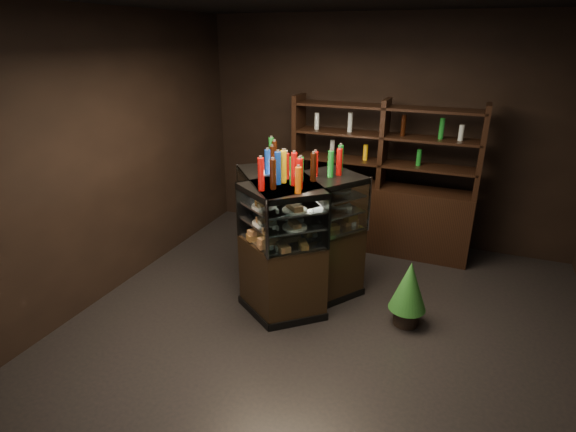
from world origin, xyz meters
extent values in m
plane|color=black|center=(0.00, 0.00, 0.00)|extent=(5.00, 5.00, 0.00)
cube|color=black|center=(0.00, 2.50, 1.50)|extent=(5.00, 0.02, 3.00)
cube|color=black|center=(0.00, -2.50, 1.50)|extent=(5.00, 0.02, 3.00)
cube|color=black|center=(-2.50, 0.00, 1.50)|extent=(0.02, 5.00, 3.00)
cube|color=black|center=(-0.42, 0.46, 0.40)|extent=(1.21, 1.36, 0.80)
cube|color=black|center=(-0.42, 0.46, 0.04)|extent=(1.25, 1.40, 0.08)
cube|color=black|center=(-0.42, 0.46, 1.34)|extent=(1.21, 1.36, 0.06)
cube|color=silver|center=(-0.42, 0.46, 0.81)|extent=(1.14, 1.29, 0.02)
cube|color=silver|center=(-0.42, 0.46, 1.00)|extent=(1.14, 1.29, 0.02)
cube|color=silver|center=(-0.42, 0.46, 1.17)|extent=(1.14, 1.29, 0.02)
cube|color=white|center=(-0.16, 0.28, 1.09)|extent=(0.71, 1.01, 0.57)
cylinder|color=silver|center=(0.19, 0.79, 1.09)|extent=(0.03, 0.03, 0.59)
cylinder|color=silver|center=(-0.52, -0.22, 1.09)|extent=(0.03, 0.03, 0.59)
cube|color=black|center=(-0.68, 0.45, 0.40)|extent=(1.26, 1.34, 0.80)
cube|color=black|center=(-0.68, 0.45, 0.04)|extent=(1.30, 1.38, 0.08)
cube|color=black|center=(-0.68, 0.45, 1.34)|extent=(1.26, 1.34, 0.06)
cube|color=silver|center=(-0.68, 0.45, 0.81)|extent=(1.19, 1.27, 0.02)
cube|color=silver|center=(-0.68, 0.45, 1.00)|extent=(1.19, 1.27, 0.02)
cube|color=silver|center=(-0.68, 0.45, 1.17)|extent=(1.19, 1.27, 0.02)
cube|color=white|center=(-0.92, 0.25, 1.09)|extent=(0.80, 0.95, 0.57)
cylinder|color=silver|center=(-0.52, -0.22, 1.09)|extent=(0.03, 0.03, 0.59)
cylinder|color=silver|center=(-1.31, 0.73, 1.09)|extent=(0.03, 0.03, 0.59)
cube|color=gold|center=(-0.69, 0.02, 0.85)|extent=(0.18, 0.20, 0.06)
cube|color=gold|center=(-0.54, 0.24, 0.85)|extent=(0.18, 0.20, 0.06)
cube|color=gold|center=(-0.39, 0.45, 0.85)|extent=(0.18, 0.20, 0.06)
cube|color=gold|center=(-0.25, 0.66, 0.85)|extent=(0.18, 0.20, 0.06)
cube|color=gold|center=(-0.10, 0.87, 0.85)|extent=(0.18, 0.20, 0.06)
cylinder|color=white|center=(-0.69, 0.08, 1.02)|extent=(0.24, 0.24, 0.02)
cube|color=gold|center=(-0.69, 0.08, 1.06)|extent=(0.17, 0.19, 0.05)
cylinder|color=white|center=(-0.51, 0.34, 1.02)|extent=(0.24, 0.24, 0.02)
cube|color=gold|center=(-0.51, 0.34, 1.06)|extent=(0.17, 0.19, 0.05)
cylinder|color=white|center=(-0.33, 0.59, 1.02)|extent=(0.24, 0.24, 0.02)
cube|color=gold|center=(-0.33, 0.59, 1.06)|extent=(0.17, 0.19, 0.05)
cylinder|color=white|center=(-0.15, 0.85, 1.02)|extent=(0.24, 0.24, 0.02)
cube|color=gold|center=(-0.15, 0.85, 1.06)|extent=(0.17, 0.19, 0.05)
cylinder|color=white|center=(-0.69, 0.08, 1.19)|extent=(0.24, 0.24, 0.02)
cube|color=gold|center=(-0.69, 0.08, 1.23)|extent=(0.17, 0.19, 0.05)
cylinder|color=white|center=(-0.51, 0.34, 1.19)|extent=(0.24, 0.24, 0.02)
cube|color=gold|center=(-0.51, 0.34, 1.23)|extent=(0.17, 0.19, 0.05)
cylinder|color=white|center=(-0.33, 0.59, 1.19)|extent=(0.24, 0.24, 0.02)
cube|color=gold|center=(-0.33, 0.59, 1.23)|extent=(0.17, 0.19, 0.05)
cylinder|color=white|center=(-0.15, 0.85, 1.19)|extent=(0.24, 0.24, 0.02)
cube|color=gold|center=(-0.15, 0.85, 1.23)|extent=(0.17, 0.19, 0.05)
cube|color=gold|center=(-1.04, 0.83, 0.85)|extent=(0.18, 0.20, 0.06)
cube|color=gold|center=(-0.87, 0.63, 0.85)|extent=(0.18, 0.20, 0.06)
cube|color=gold|center=(-0.70, 0.43, 0.85)|extent=(0.18, 0.20, 0.06)
cube|color=gold|center=(-0.54, 0.24, 0.85)|extent=(0.18, 0.20, 0.06)
cube|color=gold|center=(-0.37, 0.04, 0.85)|extent=(0.18, 0.20, 0.06)
cylinder|color=white|center=(-0.98, 0.81, 1.02)|extent=(0.24, 0.24, 0.02)
cube|color=gold|center=(-0.98, 0.81, 1.06)|extent=(0.17, 0.18, 0.05)
cylinder|color=white|center=(-0.78, 0.57, 1.02)|extent=(0.24, 0.24, 0.02)
cube|color=gold|center=(-0.78, 0.57, 1.06)|extent=(0.17, 0.18, 0.05)
cylinder|color=white|center=(-0.58, 0.33, 1.02)|extent=(0.24, 0.24, 0.02)
cube|color=gold|center=(-0.58, 0.33, 1.06)|extent=(0.17, 0.18, 0.05)
cylinder|color=white|center=(-0.38, 0.09, 1.02)|extent=(0.24, 0.24, 0.02)
cube|color=gold|center=(-0.38, 0.09, 1.06)|extent=(0.17, 0.18, 0.05)
cylinder|color=white|center=(-0.98, 0.81, 1.19)|extent=(0.24, 0.24, 0.02)
cube|color=gold|center=(-0.98, 0.81, 1.23)|extent=(0.17, 0.18, 0.05)
cylinder|color=white|center=(-0.78, 0.57, 1.19)|extent=(0.24, 0.24, 0.02)
cube|color=gold|center=(-0.78, 0.57, 1.23)|extent=(0.17, 0.18, 0.05)
cylinder|color=white|center=(-0.58, 0.33, 1.19)|extent=(0.24, 0.24, 0.02)
cube|color=gold|center=(-0.58, 0.33, 1.23)|extent=(0.17, 0.18, 0.05)
cylinder|color=white|center=(-0.38, 0.09, 1.19)|extent=(0.24, 0.24, 0.02)
cube|color=gold|center=(-0.38, 0.09, 1.23)|extent=(0.17, 0.18, 0.05)
cylinder|color=#D8590A|center=(-0.72, 0.04, 1.51)|extent=(0.06, 0.06, 0.28)
cylinder|color=silver|center=(-0.72, 0.04, 1.66)|extent=(0.03, 0.03, 0.02)
cylinder|color=#0F38B2|center=(-0.65, 0.14, 1.51)|extent=(0.06, 0.06, 0.28)
cylinder|color=silver|center=(-0.65, 0.14, 1.66)|extent=(0.03, 0.03, 0.02)
cylinder|color=silver|center=(-0.58, 0.23, 1.51)|extent=(0.06, 0.06, 0.28)
cylinder|color=silver|center=(-0.58, 0.23, 1.66)|extent=(0.03, 0.03, 0.02)
cylinder|color=#147223|center=(-0.52, 0.32, 1.51)|extent=(0.06, 0.06, 0.28)
cylinder|color=silver|center=(-0.52, 0.32, 1.66)|extent=(0.03, 0.03, 0.02)
cylinder|color=black|center=(-0.45, 0.42, 1.51)|extent=(0.06, 0.06, 0.28)
cylinder|color=silver|center=(-0.45, 0.42, 1.66)|extent=(0.03, 0.03, 0.02)
cylinder|color=#B20C0A|center=(-0.39, 0.51, 1.51)|extent=(0.06, 0.06, 0.28)
cylinder|color=silver|center=(-0.39, 0.51, 1.66)|extent=(0.03, 0.03, 0.02)
cylinder|color=yellow|center=(-0.32, 0.61, 1.51)|extent=(0.06, 0.06, 0.28)
cylinder|color=silver|center=(-0.32, 0.61, 1.66)|extent=(0.03, 0.03, 0.02)
cylinder|color=#D8590A|center=(-0.25, 0.70, 1.51)|extent=(0.06, 0.06, 0.28)
cylinder|color=silver|center=(-0.25, 0.70, 1.66)|extent=(0.03, 0.03, 0.02)
cylinder|color=#0F38B2|center=(-0.19, 0.79, 1.51)|extent=(0.06, 0.06, 0.28)
cylinder|color=silver|center=(-0.19, 0.79, 1.66)|extent=(0.03, 0.03, 0.02)
cylinder|color=silver|center=(-0.12, 0.89, 1.51)|extent=(0.06, 0.06, 0.28)
cylinder|color=silver|center=(-0.12, 0.89, 1.66)|extent=(0.03, 0.03, 0.02)
cylinder|color=#D8590A|center=(-1.01, 0.85, 1.51)|extent=(0.06, 0.06, 0.28)
cylinder|color=silver|center=(-1.01, 0.85, 1.66)|extent=(0.03, 0.03, 0.02)
cylinder|color=#0F38B2|center=(-0.94, 0.76, 1.51)|extent=(0.06, 0.06, 0.28)
cylinder|color=silver|center=(-0.94, 0.76, 1.66)|extent=(0.03, 0.03, 0.02)
cylinder|color=silver|center=(-0.86, 0.67, 1.51)|extent=(0.06, 0.06, 0.28)
cylinder|color=silver|center=(-0.86, 0.67, 1.66)|extent=(0.03, 0.03, 0.02)
cylinder|color=#147223|center=(-0.79, 0.59, 1.51)|extent=(0.06, 0.06, 0.28)
cylinder|color=silver|center=(-0.79, 0.59, 1.66)|extent=(0.03, 0.03, 0.02)
cylinder|color=black|center=(-0.72, 0.50, 1.51)|extent=(0.06, 0.06, 0.28)
cylinder|color=silver|center=(-0.72, 0.50, 1.66)|extent=(0.03, 0.03, 0.02)
cylinder|color=#B20C0A|center=(-0.64, 0.41, 1.51)|extent=(0.06, 0.06, 0.28)
cylinder|color=silver|center=(-0.64, 0.41, 1.66)|extent=(0.03, 0.03, 0.02)
cylinder|color=yellow|center=(-0.57, 0.32, 1.51)|extent=(0.06, 0.06, 0.28)
cylinder|color=silver|center=(-0.57, 0.32, 1.66)|extent=(0.03, 0.03, 0.02)
cylinder|color=#D8590A|center=(-0.49, 0.23, 1.51)|extent=(0.06, 0.06, 0.28)
cylinder|color=silver|center=(-0.49, 0.23, 1.66)|extent=(0.03, 0.03, 0.02)
cylinder|color=#0F38B2|center=(-0.42, 0.15, 1.51)|extent=(0.06, 0.06, 0.28)
cylinder|color=silver|center=(-0.42, 0.15, 1.66)|extent=(0.03, 0.03, 0.02)
cylinder|color=silver|center=(-0.35, 0.06, 1.51)|extent=(0.06, 0.06, 0.28)
cylinder|color=silver|center=(-0.35, 0.06, 1.66)|extent=(0.03, 0.03, 0.02)
cylinder|color=black|center=(0.71, 0.41, 0.09)|extent=(0.25, 0.25, 0.18)
cone|color=#1C6325|center=(0.71, 0.41, 0.44)|extent=(0.37, 0.37, 0.51)
cone|color=#1C6325|center=(0.71, 0.41, 0.61)|extent=(0.29, 0.29, 0.36)
cube|color=black|center=(0.07, 2.05, 0.45)|extent=(2.36, 0.45, 0.90)
cube|color=black|center=(-1.08, 2.07, 1.45)|extent=(0.07, 0.38, 1.10)
cube|color=black|center=(0.07, 2.05, 1.45)|extent=(0.07, 0.38, 1.10)
cube|color=black|center=(1.22, 2.03, 1.45)|extent=(0.07, 0.38, 1.10)
cube|color=black|center=(0.07, 2.05, 1.20)|extent=(2.31, 0.41, 0.03)
cube|color=black|center=(0.07, 2.05, 1.55)|extent=(2.31, 0.41, 0.03)
cube|color=black|center=(0.07, 2.05, 1.90)|extent=(2.31, 0.41, 0.03)
cylinder|color=#D8590A|center=(-0.82, 2.06, 1.32)|extent=(0.06, 0.06, 0.22)
cylinder|color=#0F38B2|center=(-0.60, 2.06, 1.32)|extent=(0.06, 0.06, 0.22)
cylinder|color=silver|center=(-0.38, 2.06, 1.32)|extent=(0.06, 0.06, 0.22)
cylinder|color=#147223|center=(-0.15, 2.05, 1.32)|extent=(0.06, 0.06, 0.22)
cylinder|color=black|center=(0.07, 2.05, 1.32)|extent=(0.06, 0.06, 0.22)
cylinder|color=#B20C0A|center=(0.29, 2.05, 1.32)|extent=(0.06, 0.06, 0.22)
cylinder|color=yellow|center=(0.52, 2.04, 1.32)|extent=(0.06, 0.06, 0.22)
cylinder|color=#D8590A|center=(0.74, 2.04, 1.32)|extent=(0.06, 0.06, 0.22)
cylinder|color=#0F38B2|center=(0.96, 2.04, 1.32)|extent=(0.06, 0.06, 0.22)
camera|label=1|loc=(1.03, -3.57, 2.71)|focal=28.00mm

